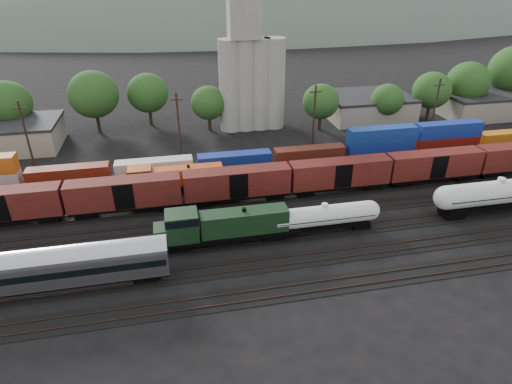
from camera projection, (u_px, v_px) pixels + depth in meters
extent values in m
plane|color=black|center=(279.00, 216.00, 58.43)|extent=(600.00, 600.00, 0.00)
cube|color=black|center=(314.00, 287.00, 45.44)|extent=(180.00, 3.20, 0.08)
cube|color=#382319|center=(316.00, 291.00, 44.78)|extent=(180.00, 0.08, 0.16)
cube|color=#382319|center=(312.00, 282.00, 46.02)|extent=(180.00, 0.08, 0.16)
cube|color=black|center=(300.00, 259.00, 49.76)|extent=(180.00, 3.20, 0.08)
cube|color=#382319|center=(302.00, 263.00, 49.10)|extent=(180.00, 0.08, 0.16)
cube|color=#382319|center=(299.00, 255.00, 50.35)|extent=(180.00, 0.08, 0.16)
cube|color=black|center=(289.00, 236.00, 54.09)|extent=(180.00, 3.20, 0.08)
cube|color=#382319|center=(290.00, 238.00, 53.43)|extent=(180.00, 0.08, 0.16)
cube|color=#382319|center=(287.00, 232.00, 54.67)|extent=(180.00, 0.08, 0.16)
cube|color=black|center=(279.00, 216.00, 58.41)|extent=(180.00, 3.20, 0.08)
cube|color=#382319|center=(280.00, 218.00, 57.75)|extent=(180.00, 0.08, 0.16)
cube|color=#382319|center=(278.00, 213.00, 58.99)|extent=(180.00, 0.08, 0.16)
cube|color=black|center=(270.00, 199.00, 62.73)|extent=(180.00, 3.20, 0.08)
cube|color=#382319|center=(272.00, 200.00, 62.08)|extent=(180.00, 0.08, 0.16)
cube|color=#382319|center=(269.00, 196.00, 63.32)|extent=(180.00, 0.08, 0.16)
cube|color=black|center=(263.00, 184.00, 67.06)|extent=(180.00, 3.20, 0.08)
cube|color=#382319|center=(264.00, 185.00, 66.40)|extent=(180.00, 0.08, 0.16)
cube|color=#382319|center=(262.00, 181.00, 67.64)|extent=(180.00, 0.08, 0.16)
cube|color=black|center=(257.00, 170.00, 71.38)|extent=(180.00, 3.20, 0.08)
cube|color=#382319|center=(257.00, 172.00, 70.72)|extent=(180.00, 0.08, 0.16)
cube|color=#382319|center=(256.00, 168.00, 71.96)|extent=(180.00, 0.08, 0.16)
cube|color=black|center=(227.00, 234.00, 52.07)|extent=(17.71, 3.02, 0.42)
cube|color=black|center=(227.00, 237.00, 52.29)|extent=(5.21, 2.29, 0.83)
cube|color=black|center=(244.00, 221.00, 51.70)|extent=(10.63, 2.50, 2.81)
cube|color=black|center=(182.00, 226.00, 50.21)|extent=(3.75, 3.02, 3.44)
cube|color=black|center=(181.00, 218.00, 49.70)|extent=(3.85, 3.13, 0.94)
cube|color=black|center=(161.00, 234.00, 50.14)|extent=(1.67, 2.50, 1.88)
cylinder|color=black|center=(244.00, 210.00, 50.96)|extent=(0.52, 0.52, 0.52)
cube|color=black|center=(181.00, 244.00, 51.37)|extent=(2.71, 2.08, 0.73)
cube|color=black|center=(272.00, 234.00, 53.41)|extent=(2.71, 2.08, 0.73)
cylinder|color=white|center=(324.00, 215.00, 53.72)|extent=(12.41, 2.56, 2.56)
sphere|color=white|center=(276.00, 221.00, 52.61)|extent=(2.56, 2.56, 2.56)
sphere|color=white|center=(370.00, 210.00, 54.83)|extent=(2.56, 2.56, 2.56)
cylinder|color=white|center=(325.00, 205.00, 53.04)|extent=(0.79, 0.79, 0.44)
cube|color=black|center=(324.00, 215.00, 53.72)|extent=(12.69, 2.68, 0.07)
cube|color=black|center=(323.00, 225.00, 54.38)|extent=(11.98, 1.94, 0.44)
cube|color=black|center=(284.00, 233.00, 53.72)|extent=(2.29, 1.76, 0.62)
cube|color=black|center=(360.00, 224.00, 55.54)|extent=(2.29, 1.76, 0.62)
cylinder|color=white|center=(498.00, 192.00, 57.88)|extent=(15.68, 3.23, 3.23)
sphere|color=white|center=(446.00, 198.00, 56.48)|extent=(3.23, 3.23, 3.23)
cylinder|color=white|center=(502.00, 180.00, 57.02)|extent=(1.00, 1.00, 0.56)
cube|color=black|center=(498.00, 192.00, 57.88)|extent=(16.04, 3.39, 0.09)
cube|color=black|center=(494.00, 204.00, 58.72)|extent=(15.15, 2.45, 0.56)
cube|color=black|center=(452.00, 213.00, 57.88)|extent=(2.90, 2.23, 0.78)
cube|color=silver|center=(58.00, 270.00, 43.87)|extent=(22.41, 2.71, 2.80)
cylinder|color=silver|center=(55.00, 259.00, 43.21)|extent=(22.41, 2.71, 2.71)
cube|color=black|center=(57.00, 268.00, 43.71)|extent=(21.96, 2.76, 0.78)
cube|color=black|center=(61.00, 282.00, 44.57)|extent=(22.41, 2.43, 0.37)
cube|color=black|center=(145.00, 275.00, 46.34)|extent=(2.43, 1.87, 0.65)
cube|color=black|center=(176.00, 185.00, 64.10)|extent=(16.74, 2.70, 0.37)
cube|color=black|center=(176.00, 187.00, 64.30)|extent=(4.65, 2.05, 0.74)
cube|color=#D64612|center=(189.00, 175.00, 63.79)|extent=(10.04, 2.23, 2.51)
cube|color=#D64612|center=(140.00, 177.00, 62.39)|extent=(3.35, 2.70, 3.07)
cube|color=black|center=(140.00, 171.00, 61.94)|extent=(3.44, 2.79, 0.84)
cube|color=#D64612|center=(124.00, 183.00, 62.30)|extent=(1.49, 2.23, 1.67)
cylinder|color=black|center=(188.00, 166.00, 63.13)|extent=(0.46, 0.46, 0.46)
cube|color=black|center=(140.00, 192.00, 63.42)|extent=(2.42, 1.86, 0.65)
cube|color=black|center=(212.00, 185.00, 65.35)|extent=(2.42, 1.86, 0.65)
cube|color=black|center=(5.00, 218.00, 55.78)|extent=(15.00, 2.60, 0.40)
cube|color=#521814|center=(0.00, 204.00, 54.80)|extent=(15.00, 2.90, 3.80)
cube|color=black|center=(127.00, 206.00, 58.55)|extent=(15.00, 2.60, 0.40)
cube|color=#521814|center=(124.00, 192.00, 57.56)|extent=(15.00, 2.90, 3.80)
cube|color=black|center=(237.00, 195.00, 61.31)|extent=(15.00, 2.60, 0.40)
cube|color=#521814|center=(237.00, 182.00, 60.33)|extent=(15.00, 2.90, 3.80)
cube|color=black|center=(339.00, 185.00, 64.07)|extent=(15.00, 2.60, 0.40)
cube|color=#521814|center=(340.00, 172.00, 63.09)|extent=(15.00, 2.90, 3.80)
cube|color=black|center=(431.00, 176.00, 66.84)|extent=(15.00, 2.60, 0.40)
cube|color=#521814|center=(434.00, 164.00, 65.85)|extent=(15.00, 2.90, 3.80)
cube|color=black|center=(257.00, 168.00, 71.17)|extent=(160.00, 2.60, 0.60)
cube|color=maroon|center=(69.00, 175.00, 65.16)|extent=(12.00, 2.40, 2.60)
cube|color=silver|center=(155.00, 168.00, 67.46)|extent=(12.00, 2.40, 2.60)
cube|color=navy|center=(235.00, 161.00, 69.76)|extent=(12.00, 2.40, 2.60)
cube|color=#582014|center=(309.00, 155.00, 72.05)|extent=(12.00, 2.40, 2.60)
cube|color=navy|center=(380.00, 149.00, 74.35)|extent=(12.00, 2.40, 2.60)
cube|color=navy|center=(382.00, 135.00, 73.13)|extent=(12.00, 2.40, 2.60)
cube|color=maroon|center=(446.00, 143.00, 76.65)|extent=(12.00, 2.40, 2.60)
cube|color=navy|center=(449.00, 130.00, 75.43)|extent=(12.00, 2.40, 2.60)
cube|color=orange|center=(508.00, 138.00, 78.95)|extent=(12.00, 2.40, 2.60)
cylinder|color=#A19E93|center=(230.00, 86.00, 85.16)|extent=(4.40, 4.40, 18.00)
cylinder|color=#A19E93|center=(245.00, 86.00, 85.70)|extent=(4.40, 4.40, 18.00)
cylinder|color=#A19E93|center=(260.00, 85.00, 86.23)|extent=(4.40, 4.40, 18.00)
cylinder|color=#A19E93|center=(274.00, 84.00, 86.77)|extent=(4.40, 4.40, 18.00)
cube|color=#A19E93|center=(244.00, 16.00, 79.60)|extent=(6.00, 5.00, 8.00)
cube|color=#9E937F|center=(367.00, 107.00, 95.59)|extent=(18.00, 14.00, 4.60)
cube|color=#232326|center=(368.00, 96.00, 94.40)|extent=(18.36, 14.28, 0.50)
cube|color=#9E937F|center=(480.00, 107.00, 95.76)|extent=(16.00, 10.00, 4.60)
cube|color=#232326|center=(483.00, 96.00, 94.56)|extent=(16.32, 10.20, 0.50)
cylinder|color=black|center=(15.00, 131.00, 83.62)|extent=(0.70, 0.70, 3.29)
ellipsoid|color=#2C5820|center=(7.00, 103.00, 81.03)|extent=(8.93, 8.93, 8.46)
cylinder|color=black|center=(99.00, 124.00, 87.15)|extent=(0.70, 0.70, 3.58)
ellipsoid|color=#2C5820|center=(93.00, 94.00, 84.33)|extent=(9.72, 9.72, 9.21)
cylinder|color=black|center=(151.00, 117.00, 91.42)|extent=(0.70, 0.70, 3.14)
ellipsoid|color=#2C5820|center=(148.00, 93.00, 88.94)|extent=(8.53, 8.53, 8.08)
cylinder|color=black|center=(210.00, 124.00, 88.44)|extent=(0.70, 0.70, 2.64)
ellipsoid|color=#2C5820|center=(208.00, 103.00, 86.36)|extent=(7.16, 7.16, 6.79)
cylinder|color=black|center=(262.00, 114.00, 94.24)|extent=(0.70, 0.70, 2.62)
ellipsoid|color=#2C5820|center=(262.00, 94.00, 92.18)|extent=(7.12, 7.12, 6.74)
cylinder|color=black|center=(319.00, 123.00, 88.61)|extent=(0.70, 0.70, 2.74)
ellipsoid|color=#2C5820|center=(321.00, 102.00, 86.45)|extent=(7.43, 7.43, 7.04)
cylinder|color=black|center=(384.00, 119.00, 91.46)|extent=(0.70, 0.70, 2.51)
ellipsoid|color=#2C5820|center=(387.00, 100.00, 89.48)|extent=(6.81, 6.81, 6.46)
cylinder|color=black|center=(428.00, 113.00, 94.37)|extent=(0.70, 0.70, 3.00)
ellipsoid|color=#2C5820|center=(432.00, 90.00, 92.00)|extent=(8.15, 8.15, 7.72)
cylinder|color=black|center=(462.00, 107.00, 97.39)|extent=(0.70, 0.70, 3.41)
ellipsoid|color=#2C5820|center=(468.00, 82.00, 94.71)|extent=(9.25, 9.25, 8.77)
cylinder|color=black|center=(506.00, 99.00, 101.82)|extent=(0.70, 0.70, 4.15)
cylinder|color=black|center=(27.00, 138.00, 68.18)|extent=(0.36, 0.36, 12.00)
cube|color=black|center=(19.00, 108.00, 65.92)|extent=(2.20, 0.18, 0.18)
cylinder|color=black|center=(179.00, 128.00, 72.48)|extent=(0.36, 0.36, 12.00)
cube|color=black|center=(176.00, 100.00, 70.23)|extent=(2.20, 0.18, 0.18)
cylinder|color=black|center=(314.00, 118.00, 76.79)|extent=(0.36, 0.36, 12.00)
cube|color=black|center=(316.00, 92.00, 74.54)|extent=(2.20, 0.18, 0.18)
cylinder|color=black|center=(434.00, 110.00, 81.10)|extent=(0.36, 0.36, 12.00)
cube|color=black|center=(439.00, 85.00, 78.85)|extent=(2.20, 0.18, 0.18)
ellipsoid|color=#59665B|center=(241.00, 51.00, 301.11)|extent=(520.00, 286.00, 130.00)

